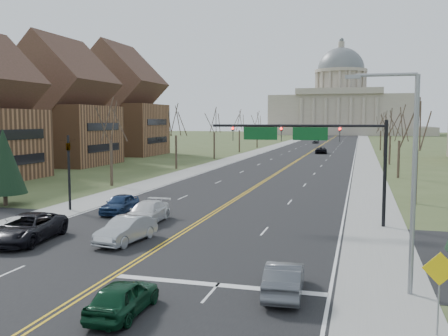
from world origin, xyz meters
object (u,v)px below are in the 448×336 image
Objects in this scene: car_sb_inner_second at (147,212)px; car_nb_inner_lead at (123,297)px; warn_sign at (440,277)px; car_sb_outer_second at (120,204)px; car_far_sb at (316,141)px; street_light at (408,169)px; car_nb_outer_lead at (284,278)px; car_sb_outer_lead at (27,228)px; signal_mast at (309,141)px; signal_left at (69,164)px; car_sb_inner_lead at (126,230)px; car_far_nb at (321,150)px.

car_nb_inner_lead is at bearing -69.95° from car_sb_inner_second.
car_sb_outer_second is at bearing 139.87° from warn_sign.
street_light is at bearing -82.20° from car_far_sb.
car_far_sb is (0.74, 126.83, 0.02)m from car_sb_inner_second.
car_sb_outer_lead is at bearing -21.04° from car_nb_outer_lead.
street_light is at bearing -68.59° from signal_mast.
signal_left reaches higher than car_sb_outer_lead.
car_nb_inner_lead is 142.47m from car_far_sb.
car_sb_inner_lead is at bearing -43.00° from signal_left.
car_sb_inner_lead is 132.33m from car_far_sb.
car_far_sb is (5.34, 133.70, -0.05)m from car_sb_outer_lead.
warn_sign is 0.66× the size of car_sb_outer_second.
signal_left is 2.09× the size of warn_sign.
car_nb_inner_lead is 0.66× the size of car_sb_outer_lead.
car_nb_outer_lead reaches higher than car_nb_inner_lead.
warn_sign reaches higher than car_far_sb.
warn_sign reaches higher than car_nb_inner_lead.
signal_mast is at bearing 0.07° from car_sb_outer_second.
warn_sign is at bearing -41.11° from car_sb_outer_second.
car_nb_inner_lead is at bearing -174.15° from warn_sign.
car_sb_inner_second is 1.14× the size of car_far_sb.
signal_left is 12.94m from car_sb_inner_lead.
signal_left reaches higher than car_far_sb.
car_far_sb is at bearing 88.58° from car_sb_inner_second.
car_sb_inner_second is at bearing -49.82° from car_nb_outer_lead.
car_sb_outer_lead is at bearing -97.34° from car_sb_outer_second.
car_sb_inner_second is (-10.89, -3.09, -5.01)m from signal_mast.
car_sb_inner_second is at bearing -21.00° from signal_left.
car_far_sb is at bearing 97.75° from car_sb_inner_lead.
warn_sign is (25.00, -17.52, -1.70)m from signal_left.
signal_mast is at bearing -105.39° from car_nb_inner_lead.
car_sb_inner_lead is at bearing 161.91° from street_light.
car_sb_outer_second is at bearing 140.14° from car_sb_inner_second.
car_sb_inner_second is (8.06, -3.09, -2.96)m from signal_left.
car_sb_outer_second is at bearing 126.89° from car_sb_inner_lead.
signal_left reaches higher than car_sb_inner_lead.
signal_left is 1.12× the size of car_far_nb.
signal_left is 1.54× the size of car_nb_inner_lead.
car_sb_inner_second is (-16.94, 14.42, -1.26)m from warn_sign.
car_sb_outer_lead reaches higher than car_sb_inner_lead.
car_sb_outer_second is at bearing 77.20° from car_sb_outer_lead.
street_light is (5.29, -13.50, -0.54)m from signal_mast.
car_sb_outer_lead is at bearing -70.87° from signal_left.
car_sb_inner_second reaches higher than car_nb_inner_lead.
signal_left is 1.43× the size of car_nb_outer_lead.
signal_mast is at bearing 26.32° from car_sb_outer_lead.
warn_sign is 26.79m from car_sb_outer_second.
car_sb_inner_lead reaches higher than car_far_nb.
car_far_nb is (9.56, 75.58, 0.01)m from car_sb_outer_second.
car_nb_outer_lead is (5.42, 3.69, 0.03)m from car_nb_inner_lead.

